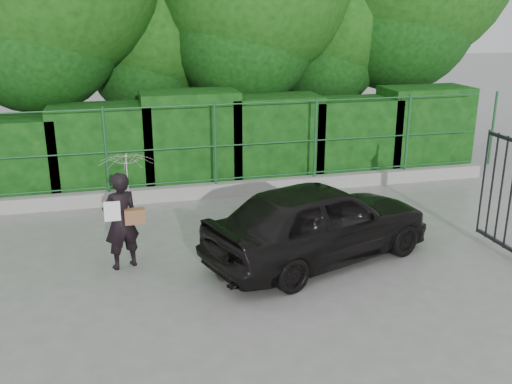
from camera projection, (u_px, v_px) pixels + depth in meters
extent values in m
plane|color=gray|center=(245.00, 291.00, 8.47)|extent=(80.00, 80.00, 0.00)
cube|color=#9E9E99|center=(198.00, 191.00, 12.57)|extent=(14.00, 0.25, 0.30)
cylinder|color=#1B5029|center=(106.00, 150.00, 11.80)|extent=(0.06, 0.06, 1.80)
cylinder|color=#1B5029|center=(215.00, 144.00, 12.34)|extent=(0.06, 0.06, 1.80)
cylinder|color=#1B5029|center=(315.00, 138.00, 12.88)|extent=(0.06, 0.06, 1.80)
cylinder|color=#1B5029|center=(408.00, 133.00, 13.41)|extent=(0.06, 0.06, 1.80)
cylinder|color=#1B5029|center=(493.00, 128.00, 13.95)|extent=(0.06, 0.06, 1.80)
cylinder|color=#1B5029|center=(198.00, 181.00, 12.49)|extent=(13.60, 0.03, 0.03)
cylinder|color=#1B5029|center=(197.00, 147.00, 12.26)|extent=(13.60, 0.03, 0.03)
cylinder|color=#1B5029|center=(196.00, 106.00, 11.98)|extent=(13.60, 0.03, 0.03)
cube|color=black|center=(7.00, 159.00, 12.33)|extent=(2.20, 1.20, 1.77)
cube|color=black|center=(102.00, 149.00, 12.77)|extent=(2.20, 1.20, 1.98)
cube|color=black|center=(191.00, 139.00, 13.20)|extent=(2.20, 1.20, 2.22)
cube|color=black|center=(273.00, 138.00, 13.69)|extent=(2.20, 1.20, 2.04)
cube|color=black|center=(351.00, 137.00, 14.18)|extent=(2.20, 1.20, 1.90)
cube|color=black|center=(423.00, 128.00, 14.61)|extent=(2.20, 1.20, 2.12)
cylinder|color=black|center=(55.00, 84.00, 13.71)|extent=(0.36, 0.36, 4.50)
cylinder|color=black|center=(157.00, 99.00, 15.69)|extent=(0.36, 0.36, 3.25)
sphere|color=#14470F|center=(153.00, 25.00, 15.09)|extent=(3.90, 3.90, 3.90)
cylinder|color=black|center=(253.00, 82.00, 15.19)|extent=(0.36, 0.36, 4.25)
cylinder|color=black|center=(331.00, 89.00, 16.54)|extent=(0.36, 0.36, 3.50)
sphere|color=#14470F|center=(334.00, 14.00, 15.89)|extent=(4.20, 4.20, 4.20)
cylinder|color=black|center=(402.00, 67.00, 16.44)|extent=(0.36, 0.36, 4.75)
cylinder|color=#232329|center=(511.00, 195.00, 9.45)|extent=(0.04, 0.04, 1.90)
cylinder|color=#232329|center=(501.00, 191.00, 9.68)|extent=(0.04, 0.04, 1.90)
cylinder|color=#232329|center=(492.00, 186.00, 9.91)|extent=(0.04, 0.04, 1.90)
cylinder|color=#232329|center=(483.00, 182.00, 10.14)|extent=(0.04, 0.04, 1.90)
imported|color=black|center=(121.00, 221.00, 9.01)|extent=(0.68, 0.56, 1.59)
imported|color=silver|center=(127.00, 177.00, 8.88)|extent=(0.84, 0.86, 0.77)
cube|color=brown|center=(135.00, 216.00, 8.96)|extent=(0.32, 0.15, 0.24)
cube|color=white|center=(112.00, 211.00, 8.81)|extent=(0.25, 0.02, 0.32)
imported|color=black|center=(319.00, 221.00, 9.34)|extent=(4.27, 2.83, 1.35)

